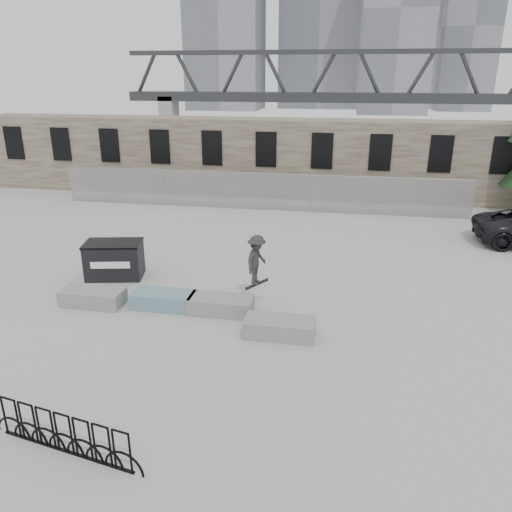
% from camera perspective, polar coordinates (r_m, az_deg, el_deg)
% --- Properties ---
extents(ground, '(120.00, 120.00, 0.00)m').
position_cam_1_polar(ground, '(15.98, -7.41, -6.12)').
color(ground, '#A2A29D').
rests_on(ground, ground).
extents(stone_wall, '(36.00, 2.58, 4.50)m').
position_cam_1_polar(stone_wall, '(30.57, 1.53, 11.21)').
color(stone_wall, brown).
rests_on(stone_wall, ground).
extents(chainlink_fence, '(22.06, 0.06, 2.02)m').
position_cam_1_polar(chainlink_fence, '(27.18, 0.30, 7.45)').
color(chainlink_fence, gray).
rests_on(chainlink_fence, ground).
extents(planter_far_left, '(2.00, 0.90, 0.51)m').
position_cam_1_polar(planter_far_left, '(16.93, -18.16, -4.43)').
color(planter_far_left, gray).
rests_on(planter_far_left, ground).
extents(planter_center_left, '(2.00, 0.90, 0.51)m').
position_cam_1_polar(planter_center_left, '(16.19, -10.53, -4.86)').
color(planter_center_left, '#2B6B83').
rests_on(planter_center_left, ground).
extents(planter_center_right, '(2.00, 0.90, 0.51)m').
position_cam_1_polar(planter_center_right, '(15.61, -4.06, -5.53)').
color(planter_center_right, gray).
rests_on(planter_center_right, ground).
extents(planter_offset, '(2.00, 0.90, 0.51)m').
position_cam_1_polar(planter_offset, '(14.29, 2.73, -8.09)').
color(planter_offset, gray).
rests_on(planter_offset, ground).
extents(dumpster, '(2.22, 1.61, 1.33)m').
position_cam_1_polar(dumpster, '(18.81, -15.89, -0.40)').
color(dumpster, black).
rests_on(dumpster, ground).
extents(bike_rack, '(3.53, 0.75, 0.90)m').
position_cam_1_polar(bike_rack, '(10.97, -21.09, -18.45)').
color(bike_rack, black).
rests_on(bike_rack, ground).
extents(truss_bridge, '(70.00, 3.00, 9.80)m').
position_cam_1_polar(truss_bridge, '(68.90, 15.36, 17.14)').
color(truss_bridge, '#2D3033').
rests_on(truss_bridge, ground).
extents(skateboarder, '(0.87, 1.16, 1.82)m').
position_cam_1_polar(skateboarder, '(15.58, 0.08, -0.45)').
color(skateboarder, '#2A2A2C').
rests_on(skateboarder, ground).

